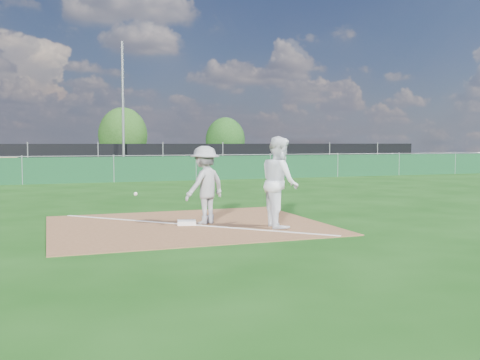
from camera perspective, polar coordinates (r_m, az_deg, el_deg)
name	(u,v)px	position (r m, az deg, el deg)	size (l,w,h in m)	color
ground	(130,191)	(20.91, -11.70, -1.20)	(90.00, 90.00, 0.00)	#11400D
infield_dirt	(188,225)	(12.13, -5.59, -4.81)	(6.00, 5.00, 0.02)	brown
foul_line	(188,224)	(12.12, -5.59, -4.74)	(0.08, 7.00, 0.01)	white
green_fence	(114,170)	(25.82, -13.31, 1.09)	(44.00, 0.05, 1.20)	#103D20
dirt_mound	(4,168)	(29.22, -23.90, 1.15)	(3.38, 2.60, 1.17)	#977849
black_fence	(98,159)	(33.76, -14.89, 2.23)	(46.00, 0.04, 1.80)	black
parking_lot	(92,169)	(38.77, -15.51, 1.11)	(46.00, 9.00, 0.01)	black
light_pole	(123,108)	(33.68, -12.37, 7.54)	(0.16, 0.16, 8.00)	slate
first_base	(187,223)	(12.16, -5.71, -4.54)	(0.41, 0.41, 0.09)	white
play_at_first	(205,185)	(12.18, -3.76, -0.52)	(2.31, 1.15, 1.77)	#ADADAF
runner	(280,182)	(11.74, 4.25, -0.21)	(0.98, 0.76, 2.01)	white
car_mid	(68,160)	(37.19, -17.91, 2.05)	(1.51, 4.33, 1.43)	black
car_right	(165,159)	(38.23, -8.03, 2.18)	(1.87, 4.59, 1.33)	black
tree_mid	(123,135)	(45.97, -12.38, 4.67)	(4.06, 4.06, 4.81)	#382316
tree_right	(225,140)	(46.46, -1.57, 4.27)	(3.42, 3.42, 4.05)	#382316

